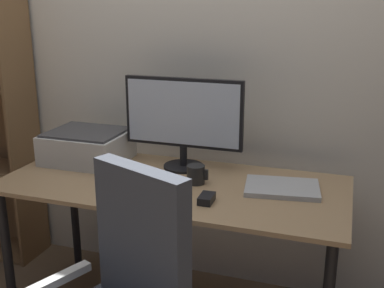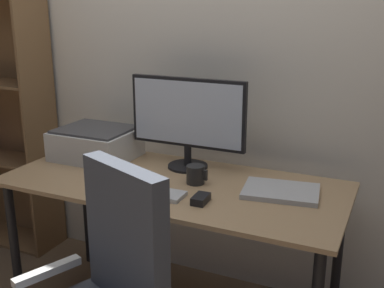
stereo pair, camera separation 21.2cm
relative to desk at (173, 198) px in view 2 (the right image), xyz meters
The scene contains 8 objects.
back_wall 0.83m from the desk, 90.00° to the left, with size 6.40×0.10×2.60m, color silver.
desk is the anchor object (origin of this frame).
monitor 0.40m from the desk, 95.47° to the left, with size 0.60×0.20×0.45m.
keyboard 0.20m from the desk, 93.73° to the right, with size 0.29×0.11×0.02m, color #B7BABC.
mouse 0.29m from the desk, 37.73° to the right, with size 0.06×0.10×0.03m, color black.
coffee_mug 0.17m from the desk, 12.82° to the left, with size 0.10×0.08×0.09m.
laptop 0.51m from the desk, ahead, with size 0.32×0.23×0.02m, color #B7BABC.
printer 0.57m from the desk, 164.22° to the left, with size 0.40×0.34×0.16m.
Camera 2 is at (0.94, -1.82, 1.53)m, focal length 44.30 mm.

